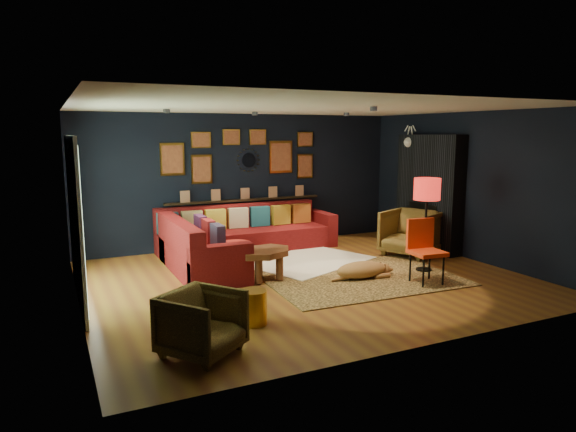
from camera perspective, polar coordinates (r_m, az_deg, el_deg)
name	(u,v)px	position (r m, az deg, el deg)	size (l,w,h in m)	color
floor	(307,279)	(7.97, 2.10, -7.06)	(6.50, 6.50, 0.00)	brown
room_walls	(307,176)	(7.67, 2.17, 4.44)	(6.50, 6.50, 6.50)	black
sectional	(230,240)	(9.27, -6.43, -2.72)	(3.41, 2.69, 0.86)	maroon
ledge	(245,200)	(10.19, -4.81, 1.79)	(3.20, 0.12, 0.04)	black
gallery_wall	(243,155)	(10.14, -5.02, 6.79)	(3.15, 0.04, 1.02)	gold
sunburst_mirror	(248,160)	(10.19, -4.42, 6.20)	(0.47, 0.16, 0.47)	silver
fireplace	(429,197)	(10.21, 15.36, 2.09)	(0.31, 1.60, 2.20)	black
deer_head	(416,142)	(10.56, 14.01, 7.97)	(0.50, 0.28, 0.45)	white
sliding_door	(75,218)	(7.48, -22.60, -0.20)	(0.06, 2.80, 2.20)	white
ceiling_spots	(285,112)	(8.37, -0.36, 11.47)	(3.30, 2.50, 0.06)	black
shag_rug	(309,261)	(9.01, 2.31, -5.04)	(2.04, 1.49, 0.03)	white
leopard_rug	(360,278)	(8.10, 8.03, -6.82)	(2.92, 2.08, 0.02)	tan
coffee_table	(265,255)	(7.82, -2.59, -4.38)	(1.10, 0.98, 0.46)	brown
pouf	(236,252)	(8.91, -5.78, -4.01)	(0.52, 0.52, 0.34)	maroon
armchair_left	(202,320)	(5.36, -9.54, -11.36)	(0.70, 0.66, 0.72)	gold
armchair_right	(411,231)	(9.66, 13.47, -1.60)	(0.89, 0.84, 0.92)	gold
gold_stool	(253,307)	(6.14, -3.88, -10.08)	(0.33, 0.33, 0.41)	gold
orange_chair	(424,245)	(7.93, 14.89, -3.19)	(0.50, 0.50, 0.96)	black
floor_lamp	(427,194)	(8.48, 15.18, 2.42)	(0.42, 0.42, 1.52)	black
dog	(362,267)	(8.01, 8.19, -5.59)	(1.14, 0.56, 0.36)	#AA7C44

